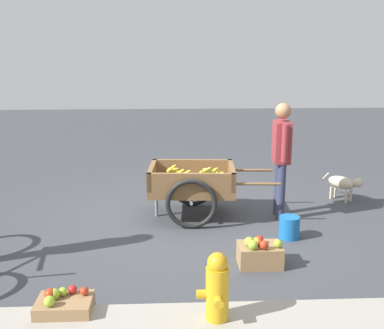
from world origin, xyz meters
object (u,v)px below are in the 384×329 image
object	(u,v)px
vendor_person	(281,151)
fire_hydrant	(217,294)
fruit_cart	(193,185)
dog	(344,183)
apple_crate	(260,253)
mixed_fruit_crate	(64,310)
plastic_bucket	(289,227)

from	to	relation	value
vendor_person	fire_hydrant	world-z (taller)	vendor_person
fruit_cart	fire_hydrant	bearing A→B (deg)	91.26
dog	fire_hydrant	size ratio (longest dim) A/B	0.85
apple_crate	fruit_cart	bearing A→B (deg)	-67.60
fire_hydrant	apple_crate	xyz separation A→B (m)	(-0.55, -1.15, -0.20)
fruit_cart	mixed_fruit_crate	bearing A→B (deg)	65.00
fire_hydrant	vendor_person	bearing A→B (deg)	-112.73
apple_crate	plastic_bucket	bearing A→B (deg)	-124.62
fire_hydrant	mixed_fruit_crate	size ratio (longest dim) A/B	1.52
fruit_cart	fire_hydrant	size ratio (longest dim) A/B	2.53
apple_crate	mixed_fruit_crate	bearing A→B (deg)	29.18
dog	mixed_fruit_crate	bearing A→B (deg)	41.86
dog	vendor_person	bearing A→B (deg)	29.72
vendor_person	mixed_fruit_crate	xyz separation A→B (m)	(2.29, 2.41, -0.77)
fruit_cart	vendor_person	size ratio (longest dim) A/B	1.12
vendor_person	plastic_bucket	size ratio (longest dim) A/B	5.72
plastic_bucket	mixed_fruit_crate	distance (m)	2.81
dog	apple_crate	bearing A→B (deg)	51.64
fruit_cart	apple_crate	xyz separation A→B (m)	(-0.61, 1.49, -0.31)
fire_hydrant	apple_crate	bearing A→B (deg)	-115.72
vendor_person	dog	world-z (taller)	vendor_person
plastic_bucket	dog	bearing A→B (deg)	-130.17
vendor_person	fire_hydrant	size ratio (longest dim) A/B	2.25
apple_crate	mixed_fruit_crate	size ratio (longest dim) A/B	1.00
fruit_cart	dog	distance (m)	2.31
fruit_cart	mixed_fruit_crate	xyz separation A→B (m)	(1.15, 2.47, -0.31)
plastic_bucket	vendor_person	bearing A→B (deg)	-93.04
mixed_fruit_crate	dog	bearing A→B (deg)	-138.14
apple_crate	fire_hydrant	bearing A→B (deg)	64.28
fruit_cart	plastic_bucket	xyz separation A→B (m)	(-1.10, 0.78, -0.31)
dog	fire_hydrant	distance (m)	3.87
vendor_person	plastic_bucket	xyz separation A→B (m)	(0.04, 0.72, -0.76)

